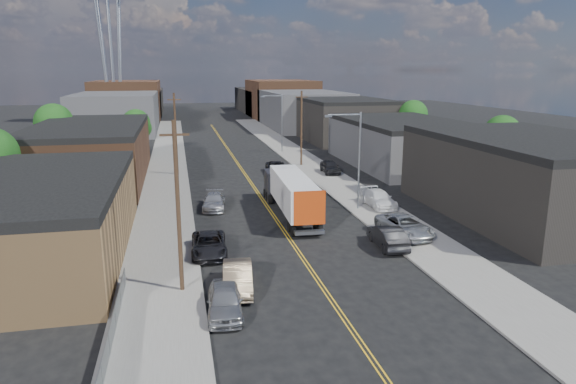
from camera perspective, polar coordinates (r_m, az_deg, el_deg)
name	(u,v)px	position (r m, az deg, el deg)	size (l,w,h in m)	color
ground	(231,154)	(79.90, -6.32, 4.21)	(260.00, 260.00, 0.00)	black
centerline	(244,172)	(65.22, -4.92, 2.18)	(0.32, 120.00, 0.01)	gold
sidewalk_left	(167,175)	(64.72, -13.29, 1.84)	(5.00, 140.00, 0.15)	slate
sidewalk_right	(316,169)	(67.05, 3.16, 2.57)	(5.00, 140.00, 0.15)	slate
warehouse_tan	(32,218)	(39.07, -26.56, -2.62)	(12.00, 22.00, 5.60)	olive
warehouse_brown	(90,153)	(63.95, -21.10, 4.10)	(12.00, 26.00, 6.60)	#4E311F
industrial_right_a	(530,177)	(49.66, 25.28, 1.56)	(14.00, 22.00, 7.10)	black
industrial_right_b	(403,142)	(71.78, 12.69, 5.39)	(14.00, 24.00, 6.10)	#3B3B3D
industrial_right_c	(343,119)	(95.75, 6.17, 8.01)	(14.00, 22.00, 7.60)	black
skyline_left_a	(118,112)	(114.43, -18.40, 8.38)	(16.00, 30.00, 8.00)	#3B3B3D
skyline_right_a	(303,109)	(117.22, 1.66, 9.15)	(16.00, 30.00, 8.00)	#3B3B3D
skyline_left_b	(128,101)	(139.20, -17.40, 9.64)	(16.00, 26.00, 10.00)	#4E311F
skyline_right_b	(281,99)	(141.50, -0.80, 10.29)	(16.00, 26.00, 10.00)	#4E311F
skyline_left_c	(134,102)	(159.19, -16.76, 9.53)	(16.00, 40.00, 7.00)	black
skyline_right_c	(268,101)	(161.20, -2.23, 10.12)	(16.00, 40.00, 7.00)	black
streetlight_near	(355,153)	(46.79, 7.49, 4.30)	(3.39, 0.25, 9.00)	gray
streetlight_far	(279,118)	(80.36, -0.97, 8.17)	(3.39, 0.25, 9.00)	gray
utility_pole_left_near	(178,207)	(29.45, -12.12, -1.64)	(1.60, 0.26, 10.00)	black
utility_pole_left_far	(176,134)	(63.92, -12.36, 6.35)	(1.60, 0.26, 10.00)	black
utility_pole_right	(301,128)	(68.85, 1.50, 7.14)	(1.60, 0.26, 10.00)	black
chainlink_fence	(109,344)	(25.26, -19.27, -15.69)	(0.05, 16.00, 1.22)	slate
tree_left_mid	(55,125)	(75.52, -24.50, 6.76)	(5.10, 5.04, 8.37)	black
tree_left_far	(137,125)	(81.10, -16.47, 7.13)	(4.35, 4.20, 6.97)	black
tree_right_near	(502,137)	(66.94, 22.69, 5.70)	(4.60, 4.48, 7.44)	black
tree_right_far	(413,117)	(87.57, 13.75, 8.12)	(4.85, 4.76, 7.91)	black
semi_truck	(290,191)	(45.66, 0.17, 0.11)	(2.88, 14.46, 3.76)	silver
car_left_a	(225,300)	(27.86, -7.02, -11.86)	(1.85, 4.60, 1.57)	gray
car_left_b	(238,277)	(30.59, -5.63, -9.43)	(1.67, 4.80, 1.58)	#7F6C53
car_left_c	(209,245)	(36.52, -8.78, -5.79)	(2.41, 5.22, 1.45)	black
car_left_d	(214,201)	(48.30, -8.23, -1.04)	(1.98, 4.88, 1.42)	#98999D
car_right_oncoming	(388,237)	(38.21, 11.02, -4.89)	(1.70, 4.87, 1.60)	black
car_right_lot_a	(404,226)	(40.66, 12.82, -3.67)	(2.60, 5.64, 1.57)	#A7AAAD
car_right_lot_b	(379,199)	(48.79, 10.04, -0.73)	(2.09, 5.15, 1.49)	white
car_right_lot_c	(330,167)	(64.02, 4.69, 2.83)	(1.89, 4.69, 1.60)	black
car_ahead_truck	(277,167)	(64.52, -1.28, 2.75)	(2.39, 5.17, 1.44)	black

